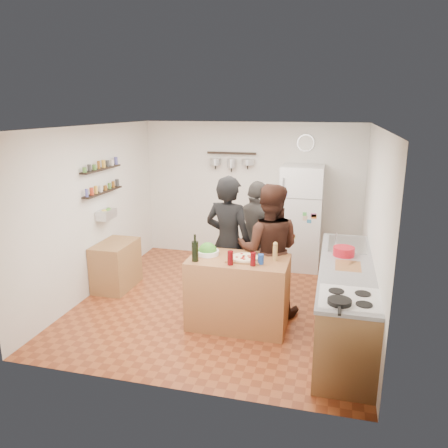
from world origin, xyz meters
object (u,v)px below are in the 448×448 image
(fridge, at_px, (301,218))
(pepper_mill, at_px, (275,253))
(counter_run, at_px, (345,302))
(wall_clock, at_px, (306,143))
(salad_bowl, at_px, (208,252))
(person_left, at_px, (228,243))
(prep_island, at_px, (238,292))
(wine_bottle, at_px, (195,251))
(skillet, at_px, (339,302))
(side_table, at_px, (116,265))
(salt_canister, at_px, (261,259))
(person_back, at_px, (257,238))
(red_bowl, at_px, (344,251))
(person_center, at_px, (269,250))

(fridge, bearing_deg, pepper_mill, -93.14)
(counter_run, relative_size, wall_clock, 8.77)
(salad_bowl, bearing_deg, person_left, 71.60)
(pepper_mill, bearing_deg, prep_island, -173.66)
(person_left, bearing_deg, wine_bottle, 85.92)
(salad_bowl, bearing_deg, wall_clock, 69.34)
(counter_run, xyz_separation_m, skillet, (-0.10, -1.11, 0.49))
(counter_run, distance_m, wall_clock, 3.22)
(pepper_mill, bearing_deg, wine_bottle, -164.13)
(side_table, bearing_deg, pepper_mill, -14.68)
(prep_island, xyz_separation_m, skillet, (1.23, -1.05, 0.49))
(person_left, xyz_separation_m, side_table, (-1.85, 0.20, -0.57))
(salt_canister, distance_m, side_table, 2.63)
(side_table, bearing_deg, wall_clock, 36.24)
(wine_bottle, xyz_separation_m, side_table, (-1.61, 0.94, -0.67))
(salt_canister, bearing_deg, counter_run, 10.11)
(person_back, height_order, red_bowl, person_back)
(salad_bowl, xyz_separation_m, person_center, (0.73, 0.42, -0.04))
(wine_bottle, relative_size, counter_run, 0.10)
(wine_bottle, xyz_separation_m, person_left, (0.24, 0.74, -0.10))
(salt_canister, xyz_separation_m, person_left, (-0.56, 0.64, -0.03))
(wall_clock, bearing_deg, person_back, -108.88)
(prep_island, height_order, skillet, skillet)
(wall_clock, bearing_deg, red_bowl, -72.89)
(person_left, height_order, skillet, person_left)
(side_table, bearing_deg, fridge, 31.40)
(red_bowl, bearing_deg, side_table, 174.91)
(red_bowl, bearing_deg, skillet, -91.95)
(salad_bowl, bearing_deg, pepper_mill, 0.00)
(wine_bottle, relative_size, skillet, 1.09)
(pepper_mill, bearing_deg, side_table, 165.32)
(salad_bowl, height_order, skillet, salad_bowl)
(person_center, height_order, person_back, person_center)
(fridge, bearing_deg, wine_bottle, -112.63)
(person_center, xyz_separation_m, skillet, (0.92, -1.52, 0.04))
(wine_bottle, distance_m, counter_run, 1.94)
(salad_bowl, xyz_separation_m, red_bowl, (1.70, 0.37, 0.04))
(prep_island, relative_size, person_center, 0.70)
(fridge, bearing_deg, side_table, -148.60)
(prep_island, distance_m, wine_bottle, 0.80)
(salad_bowl, xyz_separation_m, salt_canister, (0.72, -0.17, 0.03))
(person_left, height_order, red_bowl, person_left)
(skillet, xyz_separation_m, wall_clock, (-0.65, 3.74, 1.21))
(pepper_mill, bearing_deg, salad_bowl, 180.00)
(pepper_mill, bearing_deg, person_left, 146.42)
(red_bowl, xyz_separation_m, fridge, (-0.70, 1.94, -0.08))
(person_center, bearing_deg, fridge, -102.01)
(counter_run, relative_size, skillet, 11.38)
(person_center, xyz_separation_m, person_back, (-0.28, 0.63, -0.04))
(pepper_mill, xyz_separation_m, red_bowl, (0.83, 0.37, -0.03))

